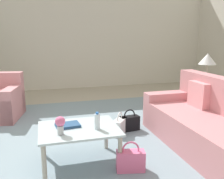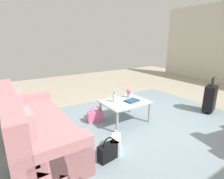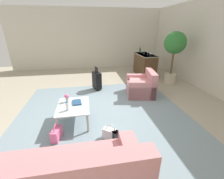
{
  "view_description": "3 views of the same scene",
  "coord_description": "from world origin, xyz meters",
  "px_view_note": "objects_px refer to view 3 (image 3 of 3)",
  "views": [
    {
      "loc": [
        0.03,
        -3.26,
        1.51
      ],
      "look_at": [
        0.91,
        -0.14,
        0.81
      ],
      "focal_mm": 40.0,
      "sensor_mm": 36.0,
      "label": 1
    },
    {
      "loc": [
        2.49,
        2.21,
        1.69
      ],
      "look_at": [
        0.75,
        -0.46,
        0.77
      ],
      "focal_mm": 28.0,
      "sensor_mm": 36.0,
      "label": 2
    },
    {
      "loc": [
        3.55,
        -0.14,
        2.11
      ],
      "look_at": [
        0.53,
        0.39,
        0.85
      ],
      "focal_mm": 24.0,
      "sensor_mm": 36.0,
      "label": 3
    }
  ],
  "objects_px": {
    "coffee_table_book": "(77,102)",
    "handbag_white": "(111,134)",
    "coffee_table": "(73,108)",
    "handbag_pink": "(57,134)",
    "bar_console": "(145,64)",
    "wine_glass_leftmost": "(142,50)",
    "wine_glass_rightmost": "(151,54)",
    "handbag_black": "(117,140)",
    "armchair": "(142,86)",
    "potted_ficus": "(174,48)",
    "suitcase_black": "(97,80)",
    "water_bottle": "(67,106)",
    "wine_glass_right_of_centre": "(148,52)",
    "wine_bottle_green": "(140,51)",
    "flower_vase": "(67,97)",
    "wine_glass_left_of_centre": "(144,51)"
  },
  "relations": [
    {
      "from": "handbag_white",
      "to": "handbag_pink",
      "type": "relative_size",
      "value": 1.0
    },
    {
      "from": "handbag_pink",
      "to": "potted_ficus",
      "type": "height_order",
      "value": "potted_ficus"
    },
    {
      "from": "wine_bottle_green",
      "to": "wine_glass_right_of_centre",
      "type": "bearing_deg",
      "value": 14.08
    },
    {
      "from": "coffee_table",
      "to": "bar_console",
      "type": "distance_m",
      "value": 4.68
    },
    {
      "from": "flower_vase",
      "to": "handbag_pink",
      "type": "distance_m",
      "value": 0.89
    },
    {
      "from": "wine_bottle_green",
      "to": "handbag_pink",
      "type": "bearing_deg",
      "value": -36.49
    },
    {
      "from": "coffee_table",
      "to": "wine_glass_rightmost",
      "type": "distance_m",
      "value": 4.37
    },
    {
      "from": "wine_glass_leftmost",
      "to": "wine_glass_right_of_centre",
      "type": "distance_m",
      "value": 0.68
    },
    {
      "from": "coffee_table_book",
      "to": "handbag_white",
      "type": "height_order",
      "value": "coffee_table_book"
    },
    {
      "from": "handbag_pink",
      "to": "handbag_black",
      "type": "height_order",
      "value": "same"
    },
    {
      "from": "armchair",
      "to": "water_bottle",
      "type": "distance_m",
      "value": 2.72
    },
    {
      "from": "wine_glass_right_of_centre",
      "to": "handbag_black",
      "type": "distance_m",
      "value": 4.93
    },
    {
      "from": "handbag_white",
      "to": "handbag_black",
      "type": "xyz_separation_m",
      "value": [
        0.2,
        0.1,
        0.0
      ]
    },
    {
      "from": "flower_vase",
      "to": "suitcase_black",
      "type": "distance_m",
      "value": 1.98
    },
    {
      "from": "handbag_pink",
      "to": "potted_ficus",
      "type": "xyz_separation_m",
      "value": [
        -2.73,
        4.03,
        1.28
      ]
    },
    {
      "from": "armchair",
      "to": "potted_ficus",
      "type": "distance_m",
      "value": 2.11
    },
    {
      "from": "wine_glass_leftmost",
      "to": "wine_glass_left_of_centre",
      "type": "distance_m",
      "value": 0.34
    },
    {
      "from": "water_bottle",
      "to": "handbag_black",
      "type": "xyz_separation_m",
      "value": [
        0.74,
        0.95,
        -0.42
      ]
    },
    {
      "from": "coffee_table_book",
      "to": "flower_vase",
      "type": "height_order",
      "value": "flower_vase"
    },
    {
      "from": "coffee_table",
      "to": "handbag_black",
      "type": "bearing_deg",
      "value": 42.24
    },
    {
      "from": "armchair",
      "to": "suitcase_black",
      "type": "bearing_deg",
      "value": -115.94
    },
    {
      "from": "handbag_pink",
      "to": "handbag_black",
      "type": "distance_m",
      "value": 1.24
    },
    {
      "from": "armchair",
      "to": "wine_glass_rightmost",
      "type": "relative_size",
      "value": 7.25
    },
    {
      "from": "bar_console",
      "to": "wine_glass_right_of_centre",
      "type": "relative_size",
      "value": 9.72
    },
    {
      "from": "wine_glass_rightmost",
      "to": "suitcase_black",
      "type": "xyz_separation_m",
      "value": [
        0.99,
        -2.41,
        -0.73
      ]
    },
    {
      "from": "coffee_table",
      "to": "coffee_table_book",
      "type": "bearing_deg",
      "value": 146.31
    },
    {
      "from": "bar_console",
      "to": "wine_glass_rightmost",
      "type": "bearing_deg",
      "value": 1.64
    },
    {
      "from": "potted_ficus",
      "to": "wine_glass_leftmost",
      "type": "bearing_deg",
      "value": -162.13
    },
    {
      "from": "wine_glass_left_of_centre",
      "to": "handbag_white",
      "type": "height_order",
      "value": "wine_glass_left_of_centre"
    },
    {
      "from": "wine_glass_right_of_centre",
      "to": "handbag_black",
      "type": "bearing_deg",
      "value": -28.08
    },
    {
      "from": "coffee_table_book",
      "to": "handbag_white",
      "type": "xyz_separation_m",
      "value": [
        0.86,
        0.67,
        -0.34
      ]
    },
    {
      "from": "armchair",
      "to": "handbag_pink",
      "type": "height_order",
      "value": "armchair"
    },
    {
      "from": "handbag_white",
      "to": "potted_ficus",
      "type": "relative_size",
      "value": 0.18
    },
    {
      "from": "coffee_table",
      "to": "handbag_pink",
      "type": "distance_m",
      "value": 0.68
    },
    {
      "from": "wine_glass_right_of_centre",
      "to": "handbag_black",
      "type": "height_order",
      "value": "wine_glass_right_of_centre"
    },
    {
      "from": "flower_vase",
      "to": "handbag_white",
      "type": "distance_m",
      "value": 1.39
    },
    {
      "from": "wine_glass_right_of_centre",
      "to": "handbag_black",
      "type": "relative_size",
      "value": 0.43
    },
    {
      "from": "coffee_table",
      "to": "handbag_black",
      "type": "relative_size",
      "value": 2.57
    },
    {
      "from": "handbag_black",
      "to": "handbag_white",
      "type": "bearing_deg",
      "value": -153.3
    },
    {
      "from": "bar_console",
      "to": "handbag_pink",
      "type": "height_order",
      "value": "bar_console"
    },
    {
      "from": "wine_glass_leftmost",
      "to": "coffee_table_book",
      "type": "bearing_deg",
      "value": -37.96
    },
    {
      "from": "water_bottle",
      "to": "handbag_black",
      "type": "distance_m",
      "value": 1.28
    },
    {
      "from": "wine_glass_rightmost",
      "to": "coffee_table_book",
      "type": "bearing_deg",
      "value": -46.61
    },
    {
      "from": "water_bottle",
      "to": "suitcase_black",
      "type": "relative_size",
      "value": 0.24
    },
    {
      "from": "wine_glass_leftmost",
      "to": "wine_glass_right_of_centre",
      "type": "relative_size",
      "value": 1.0
    },
    {
      "from": "wine_glass_leftmost",
      "to": "wine_glass_rightmost",
      "type": "xyz_separation_m",
      "value": [
        1.02,
        -0.0,
        0.0
      ]
    },
    {
      "from": "wine_glass_leftmost",
      "to": "wine_glass_rightmost",
      "type": "relative_size",
      "value": 1.0
    },
    {
      "from": "handbag_black",
      "to": "wine_glass_leftmost",
      "type": "bearing_deg",
      "value": 155.41
    },
    {
      "from": "flower_vase",
      "to": "wine_glass_left_of_centre",
      "type": "bearing_deg",
      "value": 136.78
    },
    {
      "from": "wine_glass_leftmost",
      "to": "handbag_pink",
      "type": "height_order",
      "value": "wine_glass_leftmost"
    }
  ]
}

